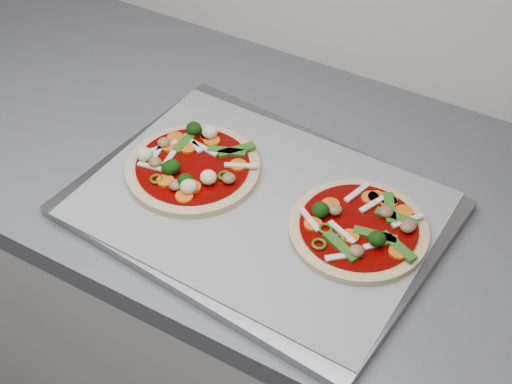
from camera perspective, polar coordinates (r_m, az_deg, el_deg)
The scene contains 5 objects.
countertop at distance 1.04m, azimuth 11.10°, elevation -2.96°, with size 3.60×0.60×0.04m, color slate.
baking_tray at distance 1.01m, azimuth 0.28°, elevation -1.31°, with size 0.50×0.37×0.02m, color gray.
parchment at distance 1.01m, azimuth 0.28°, elevation -0.94°, with size 0.48×0.35×0.00m, color gray.
pizza_left at distance 1.05m, azimuth -5.17°, elevation 2.07°, with size 0.24×0.24×0.03m.
pizza_right at distance 0.97m, azimuth 8.30°, elevation -2.85°, with size 0.20×0.20×0.03m.
Camera 1 is at (0.18, 0.59, 1.62)m, focal length 50.00 mm.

